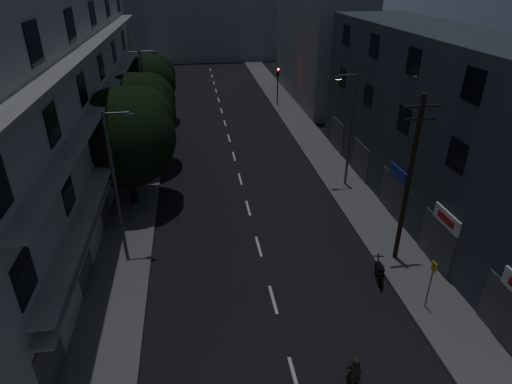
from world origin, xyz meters
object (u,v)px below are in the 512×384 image
object	(u,v)px
motorcycle	(379,273)
cyclist	(352,383)
bus_stop_sign	(432,277)
utility_pole	(409,179)

from	to	relation	value
motorcycle	cyclist	xyz separation A→B (m)	(-3.70, -6.18, 0.19)
bus_stop_sign	motorcycle	distance (m)	3.00
utility_pole	motorcycle	size ratio (longest dim) A/B	4.84
bus_stop_sign	cyclist	size ratio (longest dim) A/B	1.27
bus_stop_sign	cyclist	distance (m)	6.42
utility_pole	motorcycle	xyz separation A→B (m)	(-1.60, -1.58, -4.39)
utility_pole	cyclist	xyz separation A→B (m)	(-5.30, -7.76, -4.20)
bus_stop_sign	motorcycle	xyz separation A→B (m)	(-1.28, 2.31, -1.41)
bus_stop_sign	motorcycle	size ratio (longest dim) A/B	1.36
cyclist	motorcycle	bearing A→B (deg)	72.12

